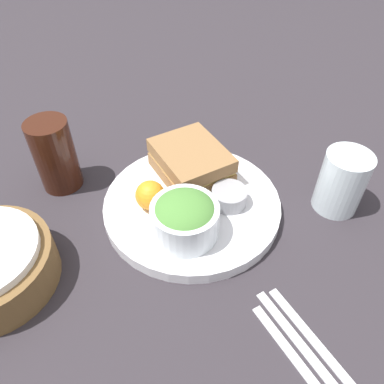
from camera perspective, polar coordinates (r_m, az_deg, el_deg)
ground_plane at (r=0.64m, az=0.00°, el=-2.62°), size 4.00×4.00×0.00m
plate at (r=0.63m, az=0.00°, el=-1.97°), size 0.29×0.29×0.02m
sandwich at (r=0.65m, az=-0.15°, el=4.57°), size 0.15×0.13×0.06m
salad_bowl at (r=0.55m, az=-1.11°, el=-3.84°), size 0.10×0.10×0.07m
dressing_cup at (r=0.61m, az=5.67°, el=-0.74°), size 0.06×0.06×0.03m
orange_wedge at (r=0.60m, az=-6.38°, el=-0.50°), size 0.05×0.05×0.05m
drink_glass at (r=0.68m, az=-20.16°, el=5.30°), size 0.07×0.07×0.13m
fork at (r=0.53m, az=19.20°, el=-21.77°), size 0.19×0.04×0.01m
knife at (r=0.52m, az=17.70°, el=-22.87°), size 0.20×0.05×0.01m
spoon at (r=0.51m, az=16.13°, el=-23.99°), size 0.17×0.04×0.01m
water_glass at (r=0.66m, az=21.85°, el=1.43°), size 0.07×0.07×0.11m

